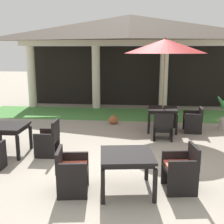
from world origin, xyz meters
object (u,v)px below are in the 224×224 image
Objects in this scene: patio_chair_mid_left_south at (163,126)px; patio_chair_mid_right_east at (181,169)px; patio_chair_near_foreground_east at (49,140)px; patio_umbrella_mid_left at (165,47)px; patio_table_mid_right at (127,159)px; patio_chair_mid_right_west at (71,171)px; patio_table_near_foreground at (7,129)px; terracotta_urn at (113,120)px; patio_table_mid_left at (163,111)px; patio_chair_mid_left_east at (193,120)px.

patio_chair_mid_left_south is 3.08m from patio_chair_mid_right_east.
patio_chair_near_foreground_east is 0.30× the size of patio_umbrella_mid_left.
patio_chair_mid_right_west is (-1.01, -0.14, -0.22)m from patio_table_mid_right.
patio_chair_mid_right_west reaches higher than patio_table_near_foreground.
terracotta_urn is at bearing 54.12° from patio_table_near_foreground.
patio_table_mid_left is 1.89m from terracotta_urn.
patio_table_mid_right is 2.88× the size of terracotta_urn.
patio_chair_near_foreground_east is 3.33m from patio_chair_mid_left_south.
patio_chair_mid_right_east is at bearing 90.00° from patio_chair_mid_right_west.
patio_table_mid_left reaches higher than terracotta_urn.
patio_chair_mid_left_south is at bearing -6.08° from patio_chair_mid_right_east.
patio_chair_mid_left_south reaches higher than patio_table_mid_right.
patio_chair_mid_left_south is at bearing -63.68° from patio_chair_near_foreground_east.
patio_table_near_foreground is at bearing 151.89° from patio_table_mid_right.
patio_table_mid_left is 2.59× the size of terracotta_urn.
patio_chair_near_foreground_east is at bearing 140.68° from patio_table_mid_right.
patio_chair_mid_right_east is (0.06, -4.07, -0.24)m from patio_table_mid_left.
terracotta_urn is (-1.69, 0.70, -2.56)m from patio_umbrella_mid_left.
patio_chair_mid_right_east is at bearing -85.07° from patio_chair_mid_left_south.
patio_umbrella_mid_left is 4.67m from patio_chair_mid_right_east.
patio_table_mid_right is (-0.95, -4.21, -2.07)m from patio_umbrella_mid_left.
patio_chair_mid_left_south is 0.77× the size of patio_table_mid_right.
patio_table_mid_left is at bearing 75.96° from patio_umbrella_mid_left.
patio_table_mid_right is (2.05, -1.68, 0.24)m from patio_chair_near_foreground_east.
patio_chair_near_foreground_east is 0.83× the size of patio_table_mid_right.
patio_umbrella_mid_left is 2.77× the size of patio_table_mid_right.
patio_table_near_foreground is at bearing -147.66° from patio_table_mid_left.
patio_chair_mid_left_east is at bearing 44.95° from patio_chair_mid_left_south.
patio_chair_mid_left_south is at bearing 21.47° from patio_table_near_foreground.
patio_chair_mid_left_south is 0.96× the size of patio_chair_mid_right_east.
patio_chair_mid_right_east is at bearing -89.18° from patio_table_mid_left.
patio_chair_mid_right_east reaches higher than terracotta_urn.
patio_umbrella_mid_left is at bearing -22.63° from terracotta_urn.
terracotta_urn is (-1.69, 0.70, -0.51)m from patio_table_mid_left.
patio_chair_mid_right_west is at bearing -114.29° from patio_table_mid_left.
patio_chair_mid_right_west is at bearing -116.73° from patio_chair_mid_left_south.
patio_table_near_foreground is 4.38m from patio_chair_mid_right_east.
patio_table_mid_left is 1.11× the size of patio_chair_mid_right_east.
patio_umbrella_mid_left reaches higher than terracotta_urn.
patio_chair_mid_right_west reaches higher than patio_table_mid_left.
patio_chair_mid_left_south is (-0.05, -0.99, -2.30)m from patio_umbrella_mid_left.
patio_table_near_foreground is 1.12× the size of patio_chair_mid_right_west.
patio_chair_mid_left_south reaches higher than terracotta_urn.
patio_chair_mid_right_west is at bearing -114.29° from patio_umbrella_mid_left.
patio_chair_mid_left_east is at bearing -15.70° from terracotta_urn.
patio_umbrella_mid_left is 3.71× the size of patio_chair_mid_left_east.
patio_chair_mid_left_east is 5.23m from patio_chair_mid_right_west.
patio_table_near_foreground is 1.07× the size of patio_chair_mid_right_east.
patio_chair_mid_right_east is 2.05m from patio_chair_mid_right_west.
patio_chair_near_foreground_east is 3.42m from patio_chair_mid_right_east.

